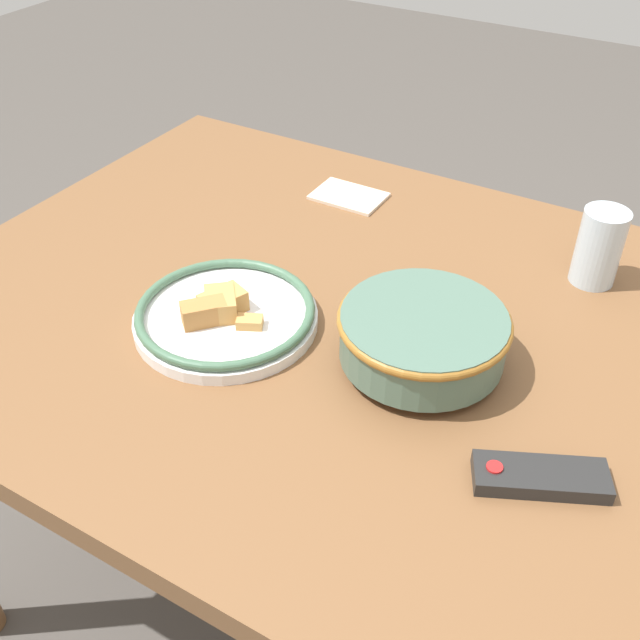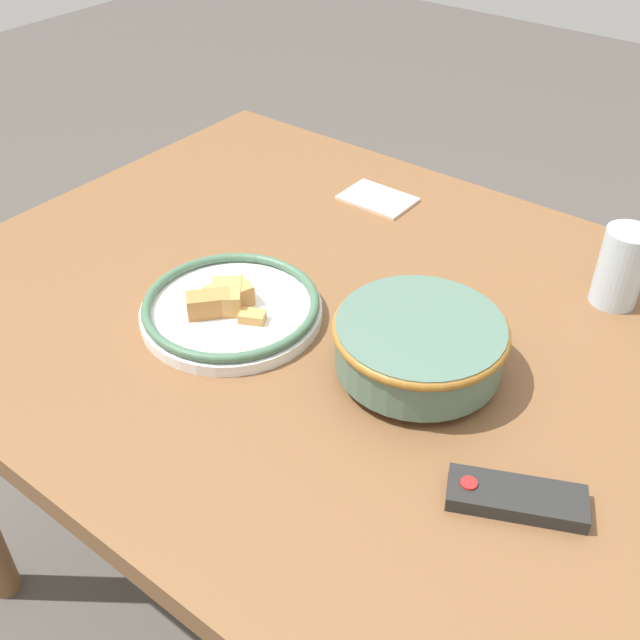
% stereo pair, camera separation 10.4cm
% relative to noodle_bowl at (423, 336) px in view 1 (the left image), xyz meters
% --- Properties ---
extents(ground_plane, '(8.00, 8.00, 0.00)m').
position_rel_noodle_bowl_xyz_m(ground_plane, '(0.09, -0.05, -0.80)').
color(ground_plane, '#4C4742').
extents(dining_table, '(1.42, 0.97, 0.75)m').
position_rel_noodle_bowl_xyz_m(dining_table, '(0.09, -0.05, -0.13)').
color(dining_table, brown).
rests_on(dining_table, ground_plane).
extents(noodle_bowl, '(0.23, 0.23, 0.08)m').
position_rel_noodle_bowl_xyz_m(noodle_bowl, '(0.00, 0.00, 0.00)').
color(noodle_bowl, '#4C6B5B').
rests_on(noodle_bowl, dining_table).
extents(food_plate, '(0.27, 0.27, 0.05)m').
position_rel_noodle_bowl_xyz_m(food_plate, '(0.28, 0.06, -0.03)').
color(food_plate, white).
rests_on(food_plate, dining_table).
extents(tv_remote, '(0.16, 0.12, 0.02)m').
position_rel_noodle_bowl_xyz_m(tv_remote, '(-0.21, 0.12, -0.04)').
color(tv_remote, black).
rests_on(tv_remote, dining_table).
extents(drinking_glass, '(0.07, 0.07, 0.12)m').
position_rel_noodle_bowl_xyz_m(drinking_glass, '(-0.15, -0.32, 0.01)').
color(drinking_glass, silver).
rests_on(drinking_glass, dining_table).
extents(folded_napkin, '(0.13, 0.09, 0.01)m').
position_rel_noodle_bowl_xyz_m(folded_napkin, '(0.31, -0.36, -0.05)').
color(folded_napkin, beige).
rests_on(folded_napkin, dining_table).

